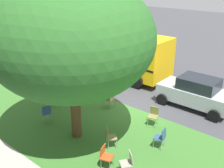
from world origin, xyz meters
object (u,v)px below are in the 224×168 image
(chair_1, at_px, (79,90))
(school_bus, at_px, (101,46))
(chair_4, at_px, (51,97))
(chair_6, at_px, (46,112))
(parked_car, at_px, (196,92))
(chair_7, at_px, (109,98))
(chair_0, at_px, (153,114))
(chair_5, at_px, (105,155))
(chair_3, at_px, (161,137))
(street_tree, at_px, (71,38))
(chair_2, at_px, (128,162))
(chair_8, at_px, (110,136))

(chair_1, relative_size, school_bus, 0.08)
(chair_4, relative_size, chair_6, 1.00)
(chair_1, distance_m, parked_car, 6.26)
(chair_7, distance_m, school_bus, 6.25)
(chair_0, height_order, parked_car, parked_car)
(chair_5, bearing_deg, chair_4, -18.49)
(chair_3, relative_size, chair_6, 1.00)
(street_tree, relative_size, chair_2, 7.54)
(chair_3, distance_m, parked_car, 4.32)
(chair_2, relative_size, chair_4, 1.00)
(street_tree, height_order, chair_4, street_tree)
(chair_2, distance_m, chair_3, 2.08)
(chair_6, bearing_deg, chair_4, -45.33)
(chair_3, bearing_deg, chair_7, -18.81)
(chair_0, xyz_separation_m, chair_8, (0.40, 2.64, 0.00))
(chair_2, height_order, chair_4, same)
(chair_1, distance_m, chair_5, 5.99)
(chair_0, height_order, chair_7, same)
(chair_5, bearing_deg, chair_7, -50.75)
(parked_car, bearing_deg, chair_3, 96.57)
(street_tree, bearing_deg, school_bus, -54.71)
(street_tree, distance_m, school_bus, 9.12)
(street_tree, xyz_separation_m, chair_0, (-2.03, -2.92, -3.75))
(street_tree, relative_size, chair_7, 7.54)
(chair_4, xyz_separation_m, chair_6, (-1.18, 1.19, 0.00))
(chair_6, bearing_deg, chair_3, -162.00)
(school_bus, bearing_deg, chair_1, 118.33)
(chair_0, relative_size, chair_3, 1.00)
(chair_7, height_order, school_bus, school_bus)
(chair_8, relative_size, school_bus, 0.08)
(parked_car, xyz_separation_m, school_bus, (7.80, -1.31, 0.92))
(chair_0, bearing_deg, chair_2, 107.81)
(chair_7, bearing_deg, parked_car, -139.04)
(chair_1, bearing_deg, chair_6, 104.16)
(chair_4, height_order, chair_6, same)
(chair_1, bearing_deg, chair_2, 151.24)
(street_tree, bearing_deg, parked_car, -115.13)
(chair_8, bearing_deg, chair_5, 123.24)
(chair_0, relative_size, chair_6, 1.00)
(chair_1, xyz_separation_m, chair_3, (-5.87, 1.10, 0.00))
(chair_3, bearing_deg, chair_2, 87.35)
(chair_0, xyz_separation_m, chair_3, (-1.20, 1.36, 0.00))
(chair_0, xyz_separation_m, chair_5, (-0.27, 3.66, 0.00))
(chair_1, relative_size, chair_8, 1.00)
(chair_3, height_order, parked_car, parked_car)
(chair_4, xyz_separation_m, chair_5, (-5.42, 1.81, 0.00))
(chair_0, relative_size, chair_2, 1.00)
(chair_1, height_order, chair_4, same)
(chair_5, height_order, chair_8, same)
(street_tree, height_order, parked_car, street_tree)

